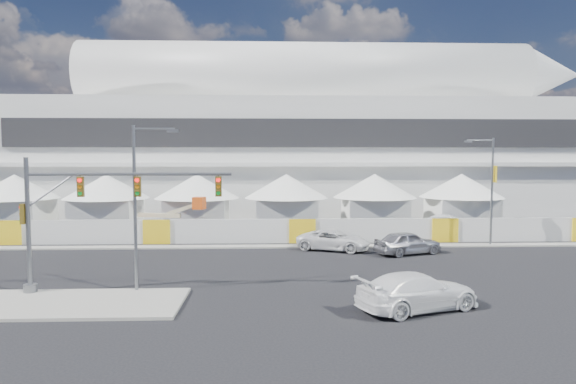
{
  "coord_description": "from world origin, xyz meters",
  "views": [
    {
      "loc": [
        3.22,
        -27.77,
        7.21
      ],
      "look_at": [
        4.64,
        10.0,
        4.56
      ],
      "focal_mm": 32.0,
      "sensor_mm": 36.0,
      "label": 1
    }
  ],
  "objects_px": {
    "streetlight_median": "(139,196)",
    "boom_lift": "(155,227)",
    "pickup_near": "(417,291)",
    "streetlight_curb": "(490,183)",
    "sedan_silver": "(408,243)",
    "pickup_curb": "(334,240)",
    "lot_car_b": "(527,225)",
    "traffic_mast": "(75,216)",
    "lot_car_c": "(118,229)",
    "lot_car_a": "(448,224)"
  },
  "relations": [
    {
      "from": "boom_lift",
      "to": "streetlight_curb",
      "type": "bearing_deg",
      "value": 4.71
    },
    {
      "from": "pickup_near",
      "to": "boom_lift",
      "type": "height_order",
      "value": "boom_lift"
    },
    {
      "from": "lot_car_c",
      "to": "traffic_mast",
      "type": "bearing_deg",
      "value": 172.24
    },
    {
      "from": "lot_car_c",
      "to": "boom_lift",
      "type": "distance_m",
      "value": 3.4
    },
    {
      "from": "streetlight_curb",
      "to": "lot_car_b",
      "type": "bearing_deg",
      "value": 45.02
    },
    {
      "from": "lot_car_b",
      "to": "traffic_mast",
      "type": "bearing_deg",
      "value": 124.31
    },
    {
      "from": "sedan_silver",
      "to": "lot_car_a",
      "type": "bearing_deg",
      "value": -53.33
    },
    {
      "from": "lot_car_a",
      "to": "lot_car_c",
      "type": "distance_m",
      "value": 30.39
    },
    {
      "from": "pickup_near",
      "to": "streetlight_curb",
      "type": "distance_m",
      "value": 20.41
    },
    {
      "from": "pickup_near",
      "to": "streetlight_curb",
      "type": "bearing_deg",
      "value": -53.42
    },
    {
      "from": "sedan_silver",
      "to": "pickup_near",
      "type": "height_order",
      "value": "pickup_near"
    },
    {
      "from": "pickup_curb",
      "to": "pickup_near",
      "type": "bearing_deg",
      "value": -152.07
    },
    {
      "from": "lot_car_c",
      "to": "streetlight_median",
      "type": "height_order",
      "value": "streetlight_median"
    },
    {
      "from": "pickup_near",
      "to": "sedan_silver",
      "type": "bearing_deg",
      "value": -34.47
    },
    {
      "from": "streetlight_median",
      "to": "boom_lift",
      "type": "distance_m",
      "value": 18.93
    },
    {
      "from": "pickup_near",
      "to": "lot_car_a",
      "type": "distance_m",
      "value": 26.04
    },
    {
      "from": "boom_lift",
      "to": "pickup_curb",
      "type": "bearing_deg",
      "value": -8.08
    },
    {
      "from": "lot_car_b",
      "to": "lot_car_a",
      "type": "bearing_deg",
      "value": 88.75
    },
    {
      "from": "traffic_mast",
      "to": "lot_car_b",
      "type": "bearing_deg",
      "value": 30.32
    },
    {
      "from": "pickup_near",
      "to": "lot_car_c",
      "type": "height_order",
      "value": "pickup_near"
    },
    {
      "from": "lot_car_a",
      "to": "streetlight_median",
      "type": "bearing_deg",
      "value": 155.83
    },
    {
      "from": "sedan_silver",
      "to": "lot_car_b",
      "type": "bearing_deg",
      "value": -75.42
    },
    {
      "from": "lot_car_a",
      "to": "sedan_silver",
      "type": "bearing_deg",
      "value": 172.18
    },
    {
      "from": "streetlight_curb",
      "to": "traffic_mast",
      "type": "bearing_deg",
      "value": -154.02
    },
    {
      "from": "sedan_silver",
      "to": "streetlight_median",
      "type": "relative_size",
      "value": 0.58
    },
    {
      "from": "streetlight_median",
      "to": "boom_lift",
      "type": "relative_size",
      "value": 1.15
    },
    {
      "from": "sedan_silver",
      "to": "pickup_curb",
      "type": "xyz_separation_m",
      "value": [
        -5.23,
        1.86,
        -0.09
      ]
    },
    {
      "from": "pickup_near",
      "to": "pickup_curb",
      "type": "bearing_deg",
      "value": -13.7
    },
    {
      "from": "pickup_curb",
      "to": "traffic_mast",
      "type": "height_order",
      "value": "traffic_mast"
    },
    {
      "from": "sedan_silver",
      "to": "streetlight_median",
      "type": "height_order",
      "value": "streetlight_median"
    },
    {
      "from": "lot_car_b",
      "to": "traffic_mast",
      "type": "relative_size",
      "value": 0.43
    },
    {
      "from": "lot_car_c",
      "to": "boom_lift",
      "type": "bearing_deg",
      "value": -118.01
    },
    {
      "from": "streetlight_curb",
      "to": "boom_lift",
      "type": "distance_m",
      "value": 28.42
    },
    {
      "from": "streetlight_curb",
      "to": "sedan_silver",
      "type": "bearing_deg",
      "value": -156.23
    },
    {
      "from": "lot_car_c",
      "to": "streetlight_median",
      "type": "distance_m",
      "value": 20.39
    },
    {
      "from": "pickup_near",
      "to": "lot_car_b",
      "type": "distance_m",
      "value": 29.03
    },
    {
      "from": "lot_car_b",
      "to": "boom_lift",
      "type": "distance_m",
      "value": 34.24
    },
    {
      "from": "lot_car_a",
      "to": "traffic_mast",
      "type": "xyz_separation_m",
      "value": [
        -27.0,
        -20.66,
        3.32
      ]
    },
    {
      "from": "sedan_silver",
      "to": "traffic_mast",
      "type": "relative_size",
      "value": 0.46
    },
    {
      "from": "sedan_silver",
      "to": "lot_car_c",
      "type": "height_order",
      "value": "sedan_silver"
    },
    {
      "from": "pickup_curb",
      "to": "lot_car_c",
      "type": "xyz_separation_m",
      "value": [
        -18.36,
        6.92,
        -0.0
      ]
    },
    {
      "from": "lot_car_c",
      "to": "lot_car_a",
      "type": "bearing_deg",
      "value": -104.58
    },
    {
      "from": "pickup_curb",
      "to": "lot_car_a",
      "type": "xyz_separation_m",
      "value": [
        11.99,
        8.59,
        0.04
      ]
    },
    {
      "from": "streetlight_median",
      "to": "boom_lift",
      "type": "xyz_separation_m",
      "value": [
        -3.27,
        18.18,
        -4.12
      ]
    },
    {
      "from": "sedan_silver",
      "to": "pickup_curb",
      "type": "height_order",
      "value": "sedan_silver"
    },
    {
      "from": "traffic_mast",
      "to": "streetlight_median",
      "type": "relative_size",
      "value": 1.25
    },
    {
      "from": "pickup_curb",
      "to": "lot_car_a",
      "type": "relative_size",
      "value": 1.13
    },
    {
      "from": "lot_car_b",
      "to": "pickup_near",
      "type": "bearing_deg",
      "value": 147.65
    },
    {
      "from": "pickup_curb",
      "to": "streetlight_curb",
      "type": "relative_size",
      "value": 0.64
    },
    {
      "from": "pickup_near",
      "to": "lot_car_a",
      "type": "xyz_separation_m",
      "value": [
        10.0,
        24.04,
        -0.06
      ]
    }
  ]
}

